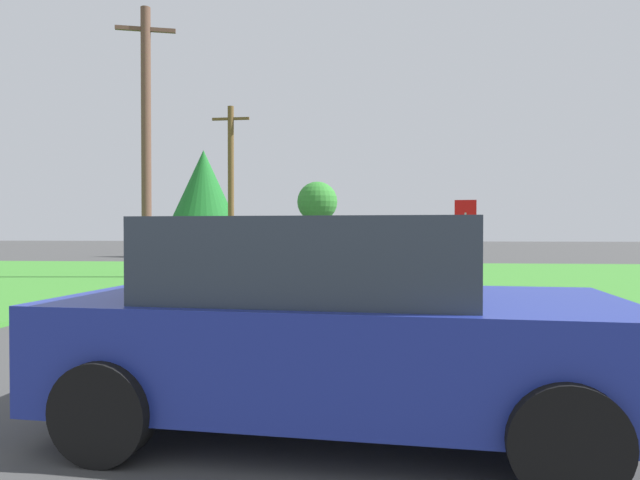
# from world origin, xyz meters

# --- Properties ---
(ground_plane) EXTENTS (120.00, 120.00, 0.00)m
(ground_plane) POSITION_xyz_m (0.00, 0.00, 0.00)
(ground_plane) COLOR #414141
(lane_stripe_center) EXTENTS (0.20, 14.00, 0.01)m
(lane_stripe_center) POSITION_xyz_m (0.00, -8.00, 0.01)
(lane_stripe_center) COLOR yellow
(lane_stripe_center) RESTS_ON ground
(stop_sign) EXTENTS (0.68, 0.13, 2.51)m
(stop_sign) POSITION_xyz_m (4.72, -0.72, 1.74)
(stop_sign) COLOR #9EA0A8
(stop_sign) RESTS_ON ground
(car_behind_on_main_road) EXTENTS (4.36, 2.48, 1.62)m
(car_behind_on_main_road) POSITION_xyz_m (1.43, -14.86, 0.81)
(car_behind_on_main_road) COLOR navy
(car_behind_on_main_road) RESTS_ON ground
(car_approaching_junction) EXTENTS (4.53, 2.38, 1.62)m
(car_approaching_junction) POSITION_xyz_m (-1.22, 8.75, 0.81)
(car_approaching_junction) COLOR silver
(car_approaching_junction) RESTS_ON ground
(utility_pole_near) EXTENTS (1.76, 0.62, 8.41)m
(utility_pole_near) POSITION_xyz_m (-5.26, -2.32, 4.32)
(utility_pole_near) COLOR brown
(utility_pole_near) RESTS_ON ground
(utility_pole_mid) EXTENTS (1.80, 0.29, 7.43)m
(utility_pole_mid) POSITION_xyz_m (-4.99, 7.12, 3.84)
(utility_pole_mid) COLOR brown
(utility_pole_mid) RESTS_ON ground
(oak_tree_left) EXTENTS (2.78, 2.78, 4.89)m
(oak_tree_left) POSITION_xyz_m (-2.05, 19.44, 3.48)
(oak_tree_left) COLOR brown
(oak_tree_left) RESTS_ON ground
(pine_tree_center) EXTENTS (3.67, 3.67, 6.18)m
(pine_tree_center) POSITION_xyz_m (-8.01, 12.65, 4.15)
(pine_tree_center) COLOR brown
(pine_tree_center) RESTS_ON ground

